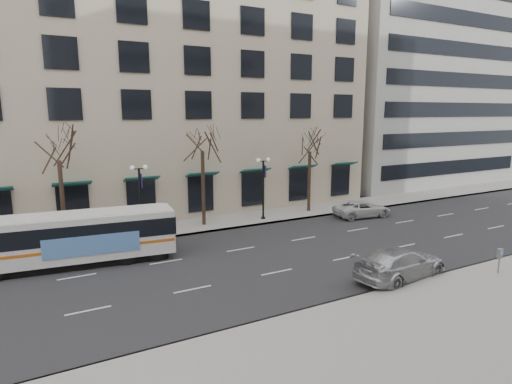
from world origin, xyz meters
TOP-DOWN VIEW (x-y plane):
  - ground at (0.00, 0.00)m, footprint 160.00×160.00m
  - sidewalk_far at (5.00, 9.00)m, footprint 80.00×4.00m
  - building_hotel at (-2.00, 21.00)m, footprint 40.00×20.00m
  - building_office at (32.00, 21.00)m, footprint 25.00×20.00m
  - tree_far_left at (-10.00, 8.80)m, footprint 3.60×3.60m
  - tree_far_mid at (0.00, 8.80)m, footprint 3.60×3.60m
  - tree_far_right at (10.00, 8.80)m, footprint 3.60×3.60m
  - lamp_post_left at (-4.99, 8.20)m, footprint 1.22×0.45m
  - lamp_post_right at (5.01, 8.20)m, footprint 1.22×0.45m
  - city_bus at (-9.74, 4.30)m, footprint 11.62×3.72m
  - silver_car at (5.43, -6.20)m, footprint 6.02×2.95m
  - white_pickup at (13.12, 5.30)m, footprint 5.25×2.94m
  - pay_station at (10.49, -8.51)m, footprint 0.31×0.22m

SIDE VIEW (x-z plane):
  - ground at x=0.00m, z-range 0.00..0.00m
  - sidewalk_far at x=5.00m, z-range 0.00..0.15m
  - white_pickup at x=13.12m, z-range 0.00..1.39m
  - silver_car at x=5.43m, z-range 0.00..1.69m
  - pay_station at x=10.49m, z-range 0.46..1.83m
  - city_bus at x=-9.74m, z-range 0.14..3.24m
  - lamp_post_left at x=-4.99m, z-range 0.34..5.55m
  - lamp_post_right at x=5.01m, z-range 0.34..5.55m
  - tree_far_right at x=10.00m, z-range 2.39..10.45m
  - tree_far_left at x=-10.00m, z-range 2.53..10.87m
  - tree_far_mid at x=0.00m, z-range 2.63..11.18m
  - building_hotel at x=-2.00m, z-range 0.00..24.00m
  - building_office at x=32.00m, z-range 0.00..35.00m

